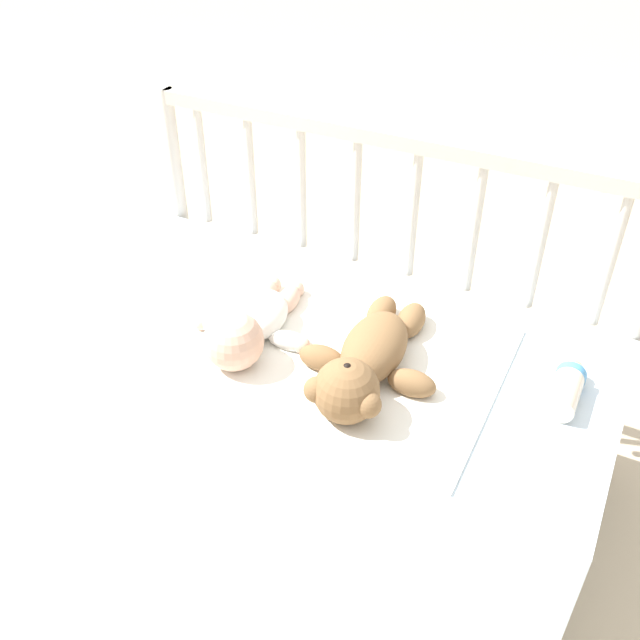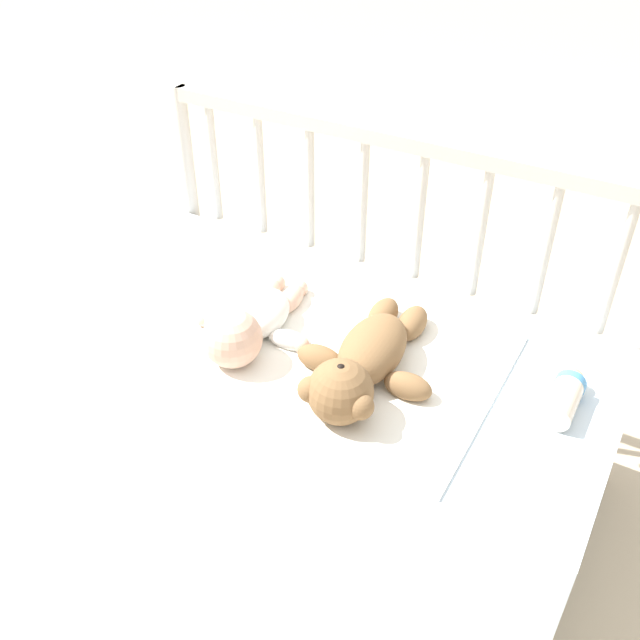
{
  "view_description": "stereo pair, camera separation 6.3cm",
  "coord_description": "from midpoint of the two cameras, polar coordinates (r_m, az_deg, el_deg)",
  "views": [
    {
      "loc": [
        0.56,
        -1.11,
        1.44
      ],
      "look_at": [
        0.0,
        -0.01,
        0.51
      ],
      "focal_mm": 40.0,
      "sensor_mm": 36.0,
      "label": 1
    },
    {
      "loc": [
        0.61,
        -1.08,
        1.44
      ],
      "look_at": [
        0.0,
        -0.01,
        0.51
      ],
      "focal_mm": 40.0,
      "sensor_mm": 36.0,
      "label": 2
    }
  ],
  "objects": [
    {
      "name": "baby",
      "position": [
        1.57,
        -4.4,
        -0.22
      ],
      "size": [
        0.29,
        0.36,
        0.13
      ],
      "color": "white",
      "rests_on": "crib_mattress"
    },
    {
      "name": "baby_bottle",
      "position": [
        1.5,
        20.16,
        -5.75
      ],
      "size": [
        0.06,
        0.16,
        0.06
      ],
      "color": "#F4E5CC",
      "rests_on": "crib_mattress"
    },
    {
      "name": "ground_plane",
      "position": [
        1.91,
        1.11,
        -12.09
      ],
      "size": [
        12.0,
        12.0,
        0.0
      ],
      "primitive_type": "plane",
      "color": "#C6B293"
    },
    {
      "name": "teddy_bear",
      "position": [
        1.46,
        4.73,
        -3.4
      ],
      "size": [
        0.3,
        0.43,
        0.13
      ],
      "color": "olive",
      "rests_on": "crib_mattress"
    },
    {
      "name": "crib_rail",
      "position": [
        1.78,
        6.64,
        7.63
      ],
      "size": [
        1.29,
        0.04,
        0.81
      ],
      "color": "beige",
      "rests_on": "ground_plane"
    },
    {
      "name": "crib_mattress",
      "position": [
        1.74,
        1.2,
        -7.29
      ],
      "size": [
        1.29,
        0.63,
        0.45
      ],
      "color": "silver",
      "rests_on": "ground_plane"
    },
    {
      "name": "blanket",
      "position": [
        1.56,
        1.4,
        -2.33
      ],
      "size": [
        0.76,
        0.52,
        0.01
      ],
      "color": "white",
      "rests_on": "crib_mattress"
    }
  ]
}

